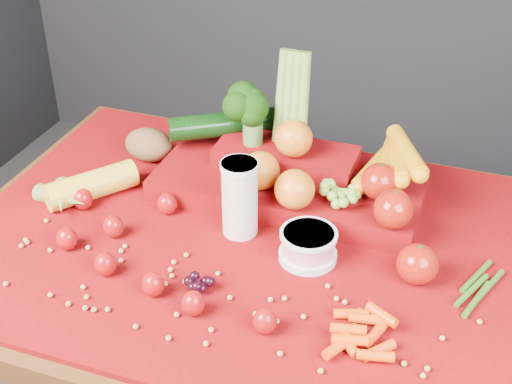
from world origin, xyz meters
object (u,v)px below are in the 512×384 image
(table, at_px, (252,282))
(milk_glass, at_px, (240,196))
(yogurt_bowl, at_px, (308,245))
(produce_mound, at_px, (299,172))

(table, xyz_separation_m, milk_glass, (-0.03, 0.01, 0.19))
(yogurt_bowl, bearing_deg, produce_mound, 111.89)
(yogurt_bowl, relative_size, produce_mound, 0.17)
(table, xyz_separation_m, yogurt_bowl, (0.11, -0.02, 0.14))
(milk_glass, relative_size, produce_mound, 0.25)
(milk_glass, height_order, produce_mound, produce_mound)
(milk_glass, relative_size, yogurt_bowl, 1.44)
(yogurt_bowl, bearing_deg, table, 168.25)
(table, distance_m, yogurt_bowl, 0.18)
(table, distance_m, produce_mound, 0.23)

